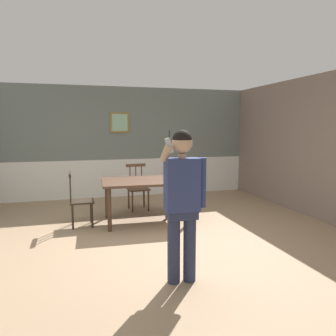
% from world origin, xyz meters
% --- Properties ---
extents(ground_plane, '(7.42, 7.42, 0.00)m').
position_xyz_m(ground_plane, '(0.00, 0.00, 0.00)').
color(ground_plane, '#9E7F60').
extents(room_back_partition, '(6.74, 0.17, 2.69)m').
position_xyz_m(room_back_partition, '(0.00, 3.31, 1.30)').
color(room_back_partition, slate).
rests_on(room_back_partition, ground_plane).
extents(room_right_partition, '(0.13, 6.60, 2.69)m').
position_xyz_m(room_right_partition, '(3.37, -0.01, 1.34)').
color(room_right_partition, gray).
rests_on(room_right_partition, ground_plane).
extents(dining_table, '(1.58, 1.11, 0.77)m').
position_xyz_m(dining_table, '(0.19, 0.93, 0.68)').
color(dining_table, '#4C3323').
rests_on(dining_table, ground_plane).
extents(chair_near_window, '(0.45, 0.45, 0.95)m').
position_xyz_m(chair_near_window, '(0.23, 1.84, 0.47)').
color(chair_near_window, '#513823').
rests_on(chair_near_window, ground_plane).
extents(chair_by_doorway, '(0.41, 0.41, 0.95)m').
position_xyz_m(chair_by_doorway, '(-0.96, 0.98, 0.46)').
color(chair_by_doorway, '#2D2319').
rests_on(chair_by_doorway, ground_plane).
extents(person_figure, '(0.53, 0.22, 1.69)m').
position_xyz_m(person_figure, '(0.10, -1.47, 0.97)').
color(person_figure, '#282E49').
rests_on(person_figure, ground_plane).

